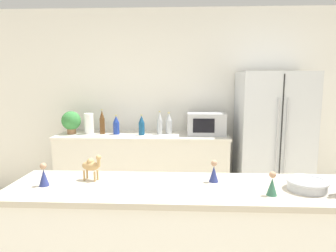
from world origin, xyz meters
TOP-DOWN VIEW (x-y plane):
  - wall_back at (0.00, 2.73)m, footprint 8.00×0.06m
  - back_counter at (-0.39, 2.40)m, footprint 2.21×0.63m
  - refrigerator at (1.25, 2.35)m, footprint 0.86×0.69m
  - potted_plant at (-1.33, 2.39)m, footprint 0.25×0.25m
  - paper_towel_roll at (-1.10, 2.40)m, footprint 0.12×0.12m
  - microwave at (0.43, 2.42)m, footprint 0.48×0.37m
  - back_bottle_0 at (-0.92, 2.40)m, footprint 0.07×0.07m
  - back_bottle_1 at (-0.06, 2.46)m, footprint 0.08×0.08m
  - back_bottle_2 at (-0.17, 2.41)m, footprint 0.06×0.06m
  - back_bottle_3 at (-0.73, 2.38)m, footprint 0.08×0.08m
  - back_bottle_4 at (-0.40, 2.34)m, footprint 0.08×0.08m
  - fruit_bowl at (0.85, 0.32)m, footprint 0.24×0.24m
  - camel_figurine at (-0.46, 0.43)m, footprint 0.14×0.09m
  - wise_man_figurine_blue at (0.32, 0.44)m, footprint 0.06×0.06m
  - wise_man_figurine_crimson at (-0.72, 0.31)m, footprint 0.06×0.06m
  - wise_man_figurine_purple at (0.62, 0.22)m, footprint 0.06×0.06m

SIDE VIEW (x-z plane):
  - back_counter at x=-0.39m, z-range 0.00..0.91m
  - refrigerator at x=1.25m, z-range 0.00..1.70m
  - fruit_bowl at x=0.85m, z-range 0.95..1.01m
  - wise_man_figurine_purple at x=0.62m, z-range 0.94..1.07m
  - wise_man_figurine_blue at x=0.32m, z-range 0.94..1.08m
  - wise_man_figurine_crimson at x=-0.72m, z-range 0.94..1.08m
  - back_bottle_3 at x=-0.73m, z-range 0.90..1.15m
  - back_bottle_4 at x=-0.40m, z-range 0.90..1.16m
  - back_bottle_1 at x=-0.06m, z-range 0.90..1.17m
  - paper_towel_roll at x=-1.10m, z-range 0.90..1.17m
  - microwave at x=0.43m, z-range 0.90..1.18m
  - camel_figurine at x=-0.46m, z-range 0.96..1.13m
  - back_bottle_2 at x=-0.17m, z-range 0.90..1.20m
  - back_bottle_0 at x=-0.92m, z-range 0.90..1.22m
  - potted_plant at x=-1.33m, z-range 0.92..1.22m
  - wall_back at x=0.00m, z-range 0.00..2.55m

